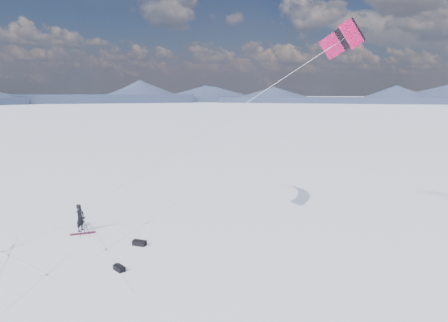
% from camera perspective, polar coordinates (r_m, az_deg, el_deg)
% --- Properties ---
extents(ground, '(1800.00, 1800.00, 0.00)m').
position_cam_1_polar(ground, '(23.69, -21.03, -11.42)').
color(ground, white).
extents(horizon_hills, '(704.00, 704.42, 8.90)m').
position_cam_1_polar(horizon_hills, '(22.63, -21.63, -2.74)').
color(horizon_hills, '#1B2039').
rests_on(horizon_hills, ground).
extents(snow_tracks, '(17.62, 14.39, 0.01)m').
position_cam_1_polar(snow_tracks, '(23.37, -22.71, -11.83)').
color(snow_tracks, silver).
rests_on(snow_tracks, ground).
extents(snowkiter, '(0.45, 0.66, 1.73)m').
position_cam_1_polar(snowkiter, '(25.42, -20.94, -9.91)').
color(snowkiter, black).
rests_on(snowkiter, ground).
extents(snowboard, '(1.43, 0.93, 0.04)m').
position_cam_1_polar(snowboard, '(24.88, -20.70, -10.29)').
color(snowboard, '#841E4C').
rests_on(snowboard, ground).
extents(tripod, '(0.54, 0.62, 1.24)m').
position_cam_1_polar(tripod, '(24.14, -20.52, -8.95)').
color(tripod, black).
rests_on(tripod, ground).
extents(gear_bag_a, '(0.81, 0.48, 0.34)m').
position_cam_1_polar(gear_bag_a, '(22.16, -12.77, -12.07)').
color(gear_bag_a, black).
rests_on(gear_bag_a, ground).
extents(gear_bag_b, '(0.72, 0.65, 0.30)m').
position_cam_1_polar(gear_bag_b, '(19.55, -15.68, -15.42)').
color(gear_bag_b, black).
rests_on(gear_bag_b, ground).
extents(power_kite, '(16.67, 5.84, 11.13)m').
position_cam_1_polar(power_kite, '(21.96, 17.93, 17.42)').
color(power_kite, '#C4104A').
rests_on(power_kite, ground).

